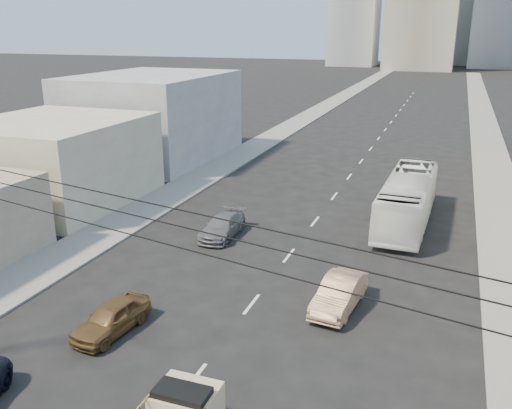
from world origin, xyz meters
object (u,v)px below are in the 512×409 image
Objects in this scene: sedan_tan at (339,293)px; sedan_grey at (222,226)px; sedan_brown at (111,318)px; city_bus at (408,199)px.

sedan_tan reaches higher than sedan_grey.
sedan_brown reaches higher than sedan_grey.
sedan_brown is 0.88× the size of sedan_grey.
sedan_tan is at bearing -37.43° from sedan_grey.
city_bus reaches higher than sedan_grey.
city_bus reaches higher than sedan_tan.
city_bus is 2.64× the size of sedan_grey.
city_bus is at bearing 66.75° from sedan_brown.
sedan_grey is at bearing 149.63° from sedan_tan.
sedan_grey is (-10.36, -6.39, -0.99)m from city_bus.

